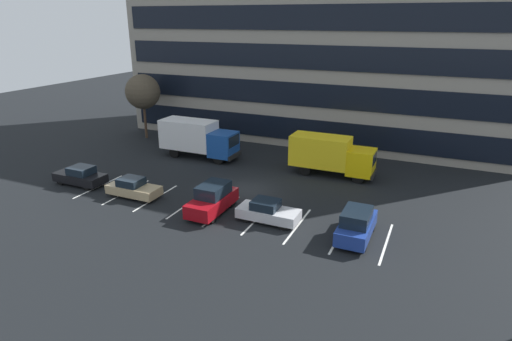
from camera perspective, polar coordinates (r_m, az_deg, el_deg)
ground_plane at (r=33.76m, az=-1.06°, el=-2.53°), size 120.00×120.00×0.00m
office_building at (r=48.13m, az=8.41°, el=17.16°), size 41.50×11.29×21.60m
lot_markings at (r=30.22m, az=-4.56°, el=-5.36°), size 22.54×5.40×0.01m
box_truck_blue at (r=41.37m, az=-7.79°, el=4.42°), size 7.67×2.54×3.56m
box_truck_yellow_all at (r=36.79m, az=9.90°, el=2.18°), size 7.20×2.38×3.34m
sedan_black at (r=37.31m, az=-22.34°, el=-0.68°), size 4.28×1.79×1.53m
suv_maroon at (r=29.72m, az=-5.81°, el=-3.79°), size 1.90×4.47×2.02m
sedan_tan at (r=33.48m, az=-16.02°, el=-2.26°), size 4.09×1.71×1.47m
suv_navy at (r=26.86m, az=13.23°, el=-7.01°), size 1.82×4.28×1.94m
sedan_silver at (r=28.38m, az=1.57°, el=-5.49°), size 4.11×1.72×1.47m
bare_tree at (r=48.87m, az=-14.85°, el=10.09°), size 3.76×3.76×7.06m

